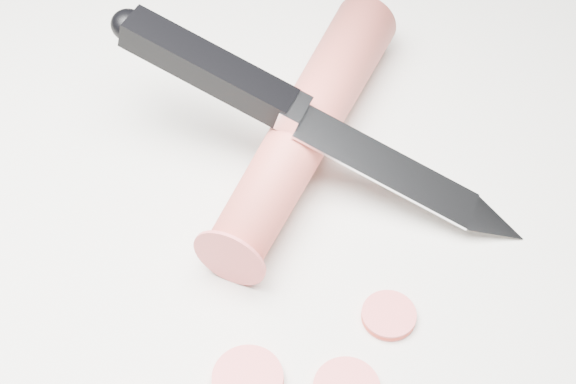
{
  "coord_description": "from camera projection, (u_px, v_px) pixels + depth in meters",
  "views": [
    {
      "loc": [
        -0.01,
        -0.27,
        0.39
      ],
      "look_at": [
        0.04,
        0.04,
        0.02
      ],
      "focal_mm": 50.0,
      "sensor_mm": 36.0,
      "label": 1
    }
  ],
  "objects": [
    {
      "name": "carrot_slice_1",
      "position": [
        248.0,
        380.0,
        0.42
      ],
      "size": [
        0.04,
        0.04,
        0.01
      ],
      "primitive_type": "cylinder",
      "color": "#DE5151",
      "rests_on": "ground"
    },
    {
      "name": "carrot_slice_0",
      "position": [
        389.0,
        315.0,
        0.44
      ],
      "size": [
        0.03,
        0.03,
        0.01
      ],
      "primitive_type": "cylinder",
      "color": "#DE5151",
      "rests_on": "ground"
    },
    {
      "name": "carrot",
      "position": [
        307.0,
        124.0,
        0.51
      ],
      "size": [
        0.15,
        0.21,
        0.04
      ],
      "primitive_type": "cylinder",
      "rotation": [
        1.57,
        0.0,
        -0.56
      ],
      "color": "#D74D42",
      "rests_on": "ground"
    },
    {
      "name": "ground",
      "position": [
        236.0,
        266.0,
        0.47
      ],
      "size": [
        2.4,
        2.4,
        0.0
      ],
      "primitive_type": "plane",
      "color": "silver",
      "rests_on": "ground"
    },
    {
      "name": "kitchen_knife",
      "position": [
        317.0,
        121.0,
        0.48
      ],
      "size": [
        0.25,
        0.17,
        0.09
      ],
      "primitive_type": null,
      "color": "silver",
      "rests_on": "ground"
    }
  ]
}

